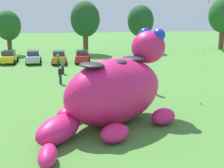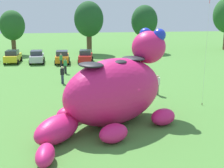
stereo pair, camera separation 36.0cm
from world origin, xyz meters
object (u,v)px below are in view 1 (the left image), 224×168
(car_silver, at_px, (33,57))
(spectator_wandering, at_px, (156,85))
(car_red, at_px, (82,56))
(spectator_by_cars, at_px, (107,80))
(giant_inflatable_creature, at_px, (115,90))
(spectator_mid_field, at_px, (58,61))
(car_yellow, at_px, (9,57))
(car_orange, at_px, (59,57))
(spectator_near_inflatable, at_px, (63,66))
(spectator_far_side, at_px, (60,75))

(car_silver, distance_m, spectator_wandering, 21.05)
(car_red, bearing_deg, spectator_wandering, -74.46)
(spectator_by_cars, bearing_deg, car_red, 93.95)
(giant_inflatable_creature, relative_size, spectator_mid_field, 5.67)
(car_yellow, relative_size, car_orange, 1.00)
(spectator_near_inflatable, height_order, spectator_far_side, same)
(car_orange, relative_size, spectator_far_side, 2.42)
(car_red, bearing_deg, car_orange, -176.81)
(car_yellow, distance_m, spectator_wandering, 23.47)
(giant_inflatable_creature, height_order, spectator_far_side, giant_inflatable_creature)
(car_orange, height_order, spectator_wandering, car_orange)
(spectator_near_inflatable, bearing_deg, car_yellow, 130.04)
(car_yellow, relative_size, spectator_by_cars, 2.44)
(spectator_near_inflatable, distance_m, spectator_wandering, 12.63)
(car_orange, height_order, spectator_by_cars, car_orange)
(giant_inflatable_creature, distance_m, spectator_far_side, 11.66)
(car_silver, xyz_separation_m, spectator_by_cars, (7.53, -15.19, -0.01))
(car_orange, height_order, spectator_far_side, car_orange)
(car_silver, height_order, spectator_wandering, car_silver)
(car_red, distance_m, spectator_wandering, 17.82)
(car_red, height_order, spectator_mid_field, car_red)
(spectator_far_side, bearing_deg, car_orange, 90.21)
(spectator_near_inflatable, height_order, spectator_by_cars, same)
(car_orange, height_order, spectator_near_inflatable, car_orange)
(giant_inflatable_creature, distance_m, spectator_near_inflatable, 16.25)
(spectator_mid_field, bearing_deg, spectator_wandering, -60.51)
(car_orange, xyz_separation_m, spectator_near_inflatable, (0.37, -6.87, -0.01))
(spectator_mid_field, bearing_deg, spectator_far_side, -88.87)
(spectator_wandering, relative_size, spectator_far_side, 1.00)
(car_yellow, relative_size, spectator_far_side, 2.44)
(car_silver, xyz_separation_m, spectator_far_side, (3.42, -12.44, -0.01))
(car_yellow, bearing_deg, giant_inflatable_creature, -67.74)
(car_silver, height_order, spectator_by_cars, car_silver)
(car_red, bearing_deg, spectator_far_side, -104.65)
(spectator_near_inflatable, height_order, spectator_mid_field, same)
(spectator_by_cars, distance_m, spectator_far_side, 4.94)
(car_yellow, xyz_separation_m, spectator_by_cars, (10.77, -15.86, -0.01))
(giant_inflatable_creature, xyz_separation_m, spectator_mid_field, (-3.44, 20.04, -1.26))
(car_yellow, distance_m, spectator_by_cars, 19.17)
(giant_inflatable_creature, bearing_deg, spectator_by_cars, 84.24)
(car_silver, bearing_deg, spectator_near_inflatable, -63.89)
(spectator_near_inflatable, bearing_deg, spectator_mid_field, 96.92)
(car_red, distance_m, spectator_far_side, 12.25)
(spectator_wandering, distance_m, spectator_far_side, 9.50)
(car_orange, bearing_deg, giant_inflatable_creature, -81.76)
(car_yellow, height_order, spectator_near_inflatable, car_yellow)
(spectator_wandering, bearing_deg, spectator_by_cars, 145.69)
(giant_inflatable_creature, bearing_deg, spectator_mid_field, 99.73)
(giant_inflatable_creature, xyz_separation_m, spectator_by_cars, (0.85, 8.38, -1.26))
(giant_inflatable_creature, relative_size, spectator_by_cars, 5.67)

